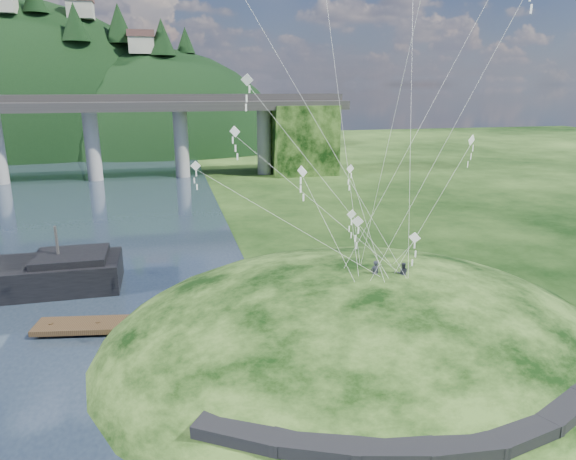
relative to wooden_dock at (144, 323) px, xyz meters
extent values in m
plane|color=black|center=(6.13, -7.22, -0.47)|extent=(320.00, 320.00, 0.00)
ellipsoid|color=black|center=(14.13, -5.22, -1.97)|extent=(36.00, 32.00, 13.00)
cube|color=black|center=(4.63, -15.22, 1.56)|extent=(4.32, 3.62, 0.71)
cube|color=black|center=(7.63, -16.87, 1.62)|extent=(4.10, 2.97, 0.61)
cube|color=black|center=(10.63, -17.87, 1.61)|extent=(3.85, 2.37, 0.62)
cube|color=black|center=(13.63, -18.32, 1.57)|extent=(3.62, 1.83, 0.66)
cube|color=black|center=(16.63, -18.12, 1.58)|extent=(3.82, 2.27, 0.68)
cube|color=black|center=(19.63, -17.17, 1.67)|extent=(4.11, 2.97, 0.71)
cylinder|color=gray|center=(-10.37, 62.78, 6.03)|extent=(2.60, 2.60, 13.00)
cylinder|color=gray|center=(5.13, 62.78, 6.03)|extent=(2.60, 2.60, 13.00)
cylinder|color=gray|center=(20.63, 62.78, 6.03)|extent=(2.60, 2.60, 13.00)
cube|color=black|center=(28.13, 62.78, 6.03)|extent=(12.00, 11.00, 13.00)
ellipsoid|color=black|center=(-33.87, 118.78, -6.47)|extent=(96.00, 68.00, 88.00)
ellipsoid|color=black|center=(1.13, 110.78, -10.47)|extent=(76.00, 56.00, 72.00)
cone|color=black|center=(-16.32, 99.87, 30.11)|extent=(6.47, 6.47, 8.51)
cone|color=black|center=(-7.09, 106.77, 30.76)|extent=(7.13, 7.13, 9.38)
cone|color=black|center=(3.01, 101.81, 27.40)|extent=(6.56, 6.56, 8.63)
cone|color=black|center=(8.90, 107.41, 27.21)|extent=(4.88, 4.88, 6.42)
cube|color=beige|center=(-31.87, 102.78, 33.81)|extent=(6.00, 5.00, 4.00)
cube|color=beige|center=(-15.87, 108.78, 33.71)|extent=(6.00, 5.00, 4.00)
cube|color=beige|center=(-1.87, 102.78, 25.41)|extent=(6.00, 5.00, 4.00)
cube|color=brown|center=(-1.87, 102.78, 28.11)|extent=(6.40, 5.40, 1.60)
cube|color=black|center=(-6.07, 9.47, 2.33)|extent=(5.80, 4.84, 0.58)
cylinder|color=#2D2B2B|center=(-7.03, 9.46, 3.58)|extent=(0.23, 0.23, 2.89)
cube|color=#322214|center=(0.00, 0.00, 0.01)|extent=(15.12, 4.69, 0.37)
cylinder|color=#322214|center=(-6.32, 1.01, -0.26)|extent=(0.32, 0.32, 1.07)
cylinder|color=#322214|center=(-3.16, 0.51, -0.26)|extent=(0.32, 0.32, 1.07)
cylinder|color=#322214|center=(0.00, 0.00, -0.26)|extent=(0.32, 0.32, 1.07)
cylinder|color=#322214|center=(3.16, -0.51, -0.26)|extent=(0.32, 0.32, 1.07)
cylinder|color=#322214|center=(6.32, -1.01, -0.26)|extent=(0.32, 0.32, 1.07)
imported|color=#252731|center=(14.83, -5.60, 5.40)|extent=(0.71, 0.54, 1.75)
imported|color=#252731|center=(16.64, -5.86, 5.21)|extent=(0.88, 0.78, 1.50)
cube|color=white|center=(15.53, 1.44, 10.19)|extent=(0.67, 0.24, 0.69)
cube|color=white|center=(15.53, 1.44, 9.70)|extent=(0.09, 0.06, 0.40)
cube|color=white|center=(15.53, 1.44, 9.21)|extent=(0.09, 0.06, 0.40)
cube|color=white|center=(15.53, 1.44, 8.72)|extent=(0.09, 0.06, 0.40)
cube|color=white|center=(14.57, -2.93, 7.32)|extent=(0.81, 0.26, 0.82)
cube|color=white|center=(14.57, -2.93, 6.73)|extent=(0.11, 0.03, 0.48)
cube|color=white|center=(14.57, -2.93, 6.15)|extent=(0.11, 0.03, 0.48)
cube|color=white|center=(14.57, -2.93, 5.56)|extent=(0.11, 0.03, 0.48)
cube|color=white|center=(6.80, 0.17, 13.21)|extent=(0.64, 0.54, 0.79)
cube|color=white|center=(6.80, 0.17, 12.64)|extent=(0.10, 0.06, 0.46)
cube|color=white|center=(6.80, 0.17, 12.08)|extent=(0.10, 0.06, 0.46)
cube|color=white|center=(6.80, 0.17, 11.51)|extent=(0.10, 0.06, 0.46)
cube|color=white|center=(16.95, -6.57, 7.07)|extent=(0.59, 0.52, 0.74)
cube|color=white|center=(16.95, -6.57, 6.54)|extent=(0.09, 0.07, 0.43)
cube|color=white|center=(16.95, -6.57, 6.01)|extent=(0.09, 0.07, 0.43)
cube|color=white|center=(16.95, -6.57, 5.48)|extent=(0.09, 0.07, 0.43)
cube|color=white|center=(4.32, 4.01, 10.42)|extent=(0.77, 0.16, 0.76)
cube|color=white|center=(4.32, 4.01, 9.88)|extent=(0.10, 0.04, 0.44)
cube|color=white|center=(4.32, 4.01, 9.34)|extent=(0.10, 0.04, 0.44)
cube|color=white|center=(4.32, 4.01, 8.80)|extent=(0.10, 0.04, 0.44)
cube|color=white|center=(20.26, -6.57, 12.99)|extent=(0.61, 0.35, 0.67)
cube|color=white|center=(20.26, -6.57, 12.51)|extent=(0.08, 0.07, 0.39)
cube|color=white|center=(20.26, -6.57, 12.03)|extent=(0.08, 0.07, 0.39)
cube|color=white|center=(20.26, -6.57, 11.55)|extent=(0.08, 0.07, 0.39)
cube|color=white|center=(7.77, 0.61, 16.53)|extent=(0.83, 0.32, 0.81)
cube|color=white|center=(7.77, 0.61, 15.93)|extent=(0.11, 0.04, 0.49)
cube|color=white|center=(7.77, 0.61, 15.34)|extent=(0.11, 0.04, 0.49)
cube|color=white|center=(7.77, 0.61, 14.74)|extent=(0.11, 0.04, 0.49)
cube|color=white|center=(11.14, -1.12, 10.57)|extent=(0.50, 0.76, 0.84)
cube|color=white|center=(11.14, -1.12, 9.95)|extent=(0.10, 0.09, 0.50)
cube|color=white|center=(11.14, -1.12, 9.34)|extent=(0.10, 0.09, 0.50)
cube|color=white|center=(11.14, -1.12, 8.72)|extent=(0.10, 0.09, 0.50)
cube|color=white|center=(19.96, -11.02, 19.79)|extent=(0.10, 0.05, 0.44)
cube|color=white|center=(13.96, -3.34, 7.95)|extent=(0.71, 0.21, 0.69)
cube|color=white|center=(13.96, -3.34, 7.45)|extent=(0.09, 0.05, 0.41)
cube|color=white|center=(13.96, -3.34, 6.95)|extent=(0.09, 0.05, 0.41)
cube|color=white|center=(13.96, -3.34, 6.45)|extent=(0.09, 0.05, 0.41)
camera|label=1|loc=(2.22, -34.43, 16.22)|focal=32.00mm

